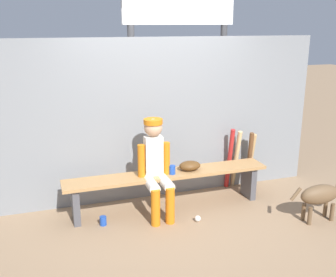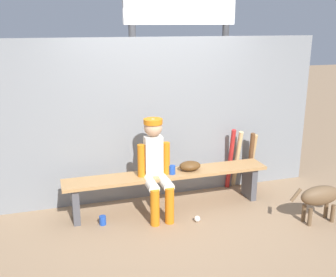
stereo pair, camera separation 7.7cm
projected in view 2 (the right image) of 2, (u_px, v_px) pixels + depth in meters
name	position (u px, v px, depth m)	size (l,w,h in m)	color
ground_plane	(168.00, 208.00, 5.14)	(30.00, 30.00, 0.00)	#937556
chainlink_fence	(158.00, 120.00, 5.25)	(4.54, 0.03, 2.14)	gray
dugout_bench	(168.00, 181.00, 5.03)	(2.62, 0.36, 0.49)	#AD7F4C
player_seated	(156.00, 164.00, 4.79)	(0.41, 0.55, 1.20)	silver
baseball_glove	(190.00, 166.00, 5.07)	(0.28, 0.20, 0.12)	#593819
bat_aluminum_red	(230.00, 159.00, 5.62)	(0.06, 0.06, 0.90)	#B22323
bat_wood_natural	(237.00, 159.00, 5.68)	(0.06, 0.06, 0.87)	tan
bat_wood_dark	(250.00, 161.00, 5.65)	(0.06, 0.06, 0.84)	brown
bat_wood_tan	(252.00, 160.00, 5.71)	(0.06, 0.06, 0.81)	tan
baseball	(197.00, 219.00, 4.78)	(0.07, 0.07, 0.07)	white
cup_on_ground	(103.00, 220.00, 4.70)	(0.08, 0.08, 0.11)	#1E47AD
cup_on_bench	(172.00, 170.00, 4.94)	(0.08, 0.08, 0.11)	#1E47AD
scoreboard	(185.00, 25.00, 5.72)	(1.94, 0.27, 3.32)	#3F3F42
dog	(324.00, 195.00, 4.72)	(0.84, 0.20, 0.49)	brown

